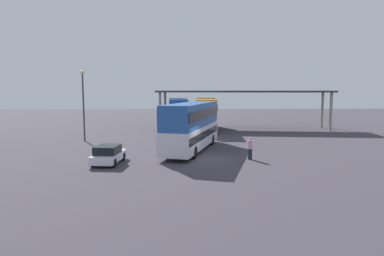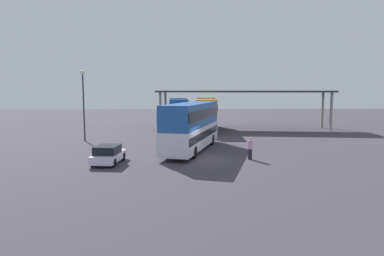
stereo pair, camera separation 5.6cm
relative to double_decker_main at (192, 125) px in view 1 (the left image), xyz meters
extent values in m
plane|color=#3D3841|center=(0.65, -3.83, -2.30)|extent=(140.00, 140.00, 0.00)
cube|color=silver|center=(0.00, -0.01, -1.03)|extent=(5.54, 11.48, 1.85)
cube|color=#24529D|center=(0.00, -0.01, 0.89)|extent=(5.41, 11.24, 2.00)
cube|color=black|center=(0.00, -0.01, -0.81)|extent=(5.45, 11.05, 0.63)
cube|color=black|center=(0.00, -0.01, 1.00)|extent=(5.45, 11.05, 0.80)
cube|color=black|center=(1.58, 5.33, -0.75)|extent=(2.02, 0.69, 1.11)
cube|color=orange|center=(1.58, 5.33, 0.13)|extent=(1.66, 0.56, 0.36)
cylinder|color=black|center=(-0.07, 3.64, -1.80)|extent=(0.55, 1.04, 1.00)
cylinder|color=black|center=(2.04, 3.02, -1.80)|extent=(0.55, 1.04, 1.00)
cylinder|color=black|center=(-2.05, -3.04, -1.80)|extent=(0.55, 1.04, 1.00)
cylinder|color=black|center=(0.06, -3.67, -1.80)|extent=(0.55, 1.04, 1.00)
cube|color=silver|center=(-6.25, -5.18, -1.81)|extent=(2.05, 3.79, 0.55)
cube|color=black|center=(-6.27, -5.36, -1.24)|extent=(1.75, 2.15, 0.58)
cylinder|color=black|center=(-6.89, -3.98, -2.00)|extent=(0.26, 0.62, 0.60)
cylinder|color=black|center=(-5.37, -4.14, -2.00)|extent=(0.26, 0.62, 0.60)
cylinder|color=black|center=(-7.12, -6.22, -2.00)|extent=(0.26, 0.62, 0.60)
cylinder|color=black|center=(-5.61, -6.38, -2.00)|extent=(0.26, 0.62, 0.60)
cube|color=silver|center=(-1.46, 17.67, -1.04)|extent=(2.82, 10.97, 1.83)
cube|color=#1947A4|center=(-1.46, 17.67, 0.86)|extent=(2.74, 10.75, 1.98)
cube|color=black|center=(-1.46, 17.67, -0.82)|extent=(2.84, 10.54, 0.62)
cube|color=black|center=(-1.46, 17.67, 0.96)|extent=(2.84, 10.54, 0.79)
cube|color=black|center=(-1.64, 23.06, -0.77)|extent=(2.10, 0.17, 1.10)
cube|color=orange|center=(-1.64, 23.06, 0.11)|extent=(1.73, 0.14, 0.36)
cylinder|color=black|center=(-2.69, 21.01, -1.80)|extent=(0.31, 1.01, 1.00)
cylinder|color=black|center=(-0.46, 21.08, -1.80)|extent=(0.31, 1.01, 1.00)
cylinder|color=black|center=(-2.47, 14.25, -1.80)|extent=(0.31, 1.01, 1.00)
cylinder|color=black|center=(-0.24, 14.33, -1.80)|extent=(0.31, 1.01, 1.00)
cube|color=white|center=(2.28, 14.92, -1.02)|extent=(3.19, 11.31, 1.86)
cube|color=orange|center=(2.28, 14.92, 0.91)|extent=(3.10, 11.09, 2.02)
cube|color=black|center=(2.28, 14.92, -0.80)|extent=(3.20, 10.87, 0.63)
cube|color=black|center=(2.28, 14.92, 1.01)|extent=(3.20, 10.87, 0.81)
cube|color=black|center=(2.60, 20.45, -0.75)|extent=(2.17, 0.22, 1.12)
cube|color=orange|center=(2.60, 20.45, 0.15)|extent=(1.79, 0.18, 0.36)
cylinder|color=black|center=(1.33, 18.45, -1.80)|extent=(0.34, 1.01, 1.00)
cylinder|color=black|center=(3.63, 18.32, -1.80)|extent=(0.34, 1.01, 1.00)
cylinder|color=black|center=(0.93, 11.53, -1.80)|extent=(0.34, 1.01, 1.00)
cylinder|color=black|center=(3.24, 11.39, -1.80)|extent=(0.34, 1.01, 1.00)
cube|color=#33353A|center=(7.54, 16.91, 2.85)|extent=(24.24, 8.06, 0.25)
cylinder|color=#9E9B93|center=(18.98, 17.42, 0.21)|extent=(0.36, 0.36, 5.03)
cylinder|color=#9E9B93|center=(18.49, 13.55, 0.21)|extent=(0.36, 0.36, 5.03)
cylinder|color=#9E9B93|center=(-3.42, 20.27, 0.21)|extent=(0.36, 0.36, 5.03)
cylinder|color=#9E9B93|center=(-3.91, 16.40, 0.21)|extent=(0.36, 0.36, 5.03)
cylinder|color=#33353A|center=(-11.16, 5.81, 1.20)|extent=(0.16, 0.16, 7.01)
sphere|color=beige|center=(-11.16, 5.81, 4.85)|extent=(0.44, 0.44, 0.44)
cylinder|color=#262633|center=(4.37, -4.09, -1.89)|extent=(0.32, 0.32, 0.83)
cylinder|color=#D89AC3|center=(4.37, -4.09, -1.15)|extent=(0.38, 0.38, 0.66)
sphere|color=tan|center=(4.37, -4.09, -0.70)|extent=(0.23, 0.23, 0.23)
camera|label=1|loc=(-0.84, -29.26, 3.01)|focal=31.20mm
camera|label=2|loc=(-0.78, -29.26, 3.01)|focal=31.20mm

